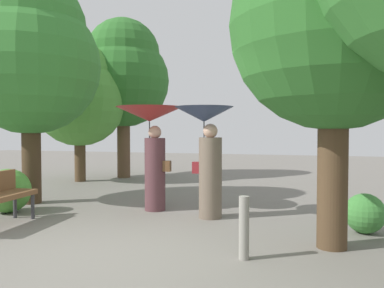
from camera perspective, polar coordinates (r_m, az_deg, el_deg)
The scene contains 10 objects.
ground_plane at distance 5.07m, azimuth -9.81°, elevation -15.20°, with size 40.00×40.00×0.00m, color slate.
person_left at distance 7.31m, azimuth -6.00°, elevation 1.56°, with size 1.26×1.26×1.94m.
person_right at distance 6.63m, azimuth 2.20°, elevation 0.25°, with size 1.02×1.02×1.91m.
tree_near_left at distance 8.75m, azimuth -22.74°, elevation 12.19°, with size 2.82×2.82×4.72m.
tree_near_right at distance 5.43m, azimuth 20.26°, elevation 18.44°, with size 2.64×2.64×4.62m.
tree_mid_left at distance 12.66m, azimuth -10.09°, elevation 10.22°, with size 2.91×2.91×5.04m.
tree_far_back at distance 11.90m, azimuth -16.24°, elevation 7.15°, with size 2.68×2.68×4.09m.
bush_path_left at distance 6.26m, azimuth 24.09°, elevation -9.30°, with size 0.58×0.58×0.58m, color #428C3D.
bush_path_right at distance 7.86m, azimuth -25.43°, elevation -6.22°, with size 0.80×0.80×0.80m, color #4C9338.
path_marker_post at distance 4.63m, azimuth 7.65°, elevation -12.12°, with size 0.12×0.12×0.74m, color gray.
Camera 1 is at (2.17, -4.33, 1.50)m, focal length 36.24 mm.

